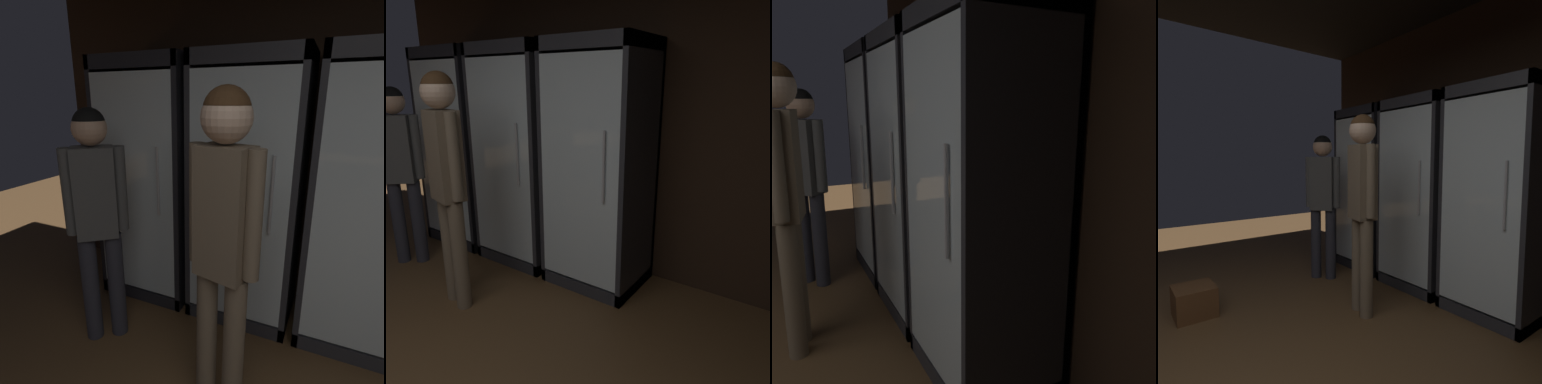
{
  "view_description": "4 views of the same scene",
  "coord_description": "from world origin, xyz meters",
  "views": [
    {
      "loc": [
        -0.6,
        0.53,
        1.63
      ],
      "look_at": [
        -1.63,
        2.77,
        0.89
      ],
      "focal_mm": 29.34,
      "sensor_mm": 36.0,
      "label": 1
    },
    {
      "loc": [
        1.11,
        0.29,
        1.61
      ],
      "look_at": [
        -0.54,
        2.68,
        0.74
      ],
      "focal_mm": 34.35,
      "sensor_mm": 36.0,
      "label": 2
    },
    {
      "loc": [
        1.35,
        1.73,
        1.46
      ],
      "look_at": [
        -0.42,
        2.61,
        1.02
      ],
      "focal_mm": 36.65,
      "sensor_mm": 36.0,
      "label": 3
    },
    {
      "loc": [
        1.03,
        0.1,
        1.3
      ],
      "look_at": [
        -1.89,
        2.32,
        0.95
      ],
      "focal_mm": 29.98,
      "sensor_mm": 36.0,
      "label": 4
    }
  ],
  "objects": [
    {
      "name": "shopper_far",
      "position": [
        -1.93,
        1.98,
        0.96
      ],
      "size": [
        0.32,
        0.29,
        1.58
      ],
      "color": "#2D2D38",
      "rests_on": "ground"
    },
    {
      "name": "cooler_far_left",
      "position": [
        -1.94,
        2.73,
        0.94
      ],
      "size": [
        0.74,
        0.61,
        1.92
      ],
      "color": "black",
      "rests_on": "ground"
    },
    {
      "name": "cooler_center",
      "position": [
        -0.34,
        2.73,
        0.94
      ],
      "size": [
        0.74,
        0.61,
        1.92
      ],
      "color": "#2B2B30",
      "rests_on": "ground"
    },
    {
      "name": "wall_back",
      "position": [
        0.0,
        3.03,
        1.4
      ],
      "size": [
        6.0,
        0.06,
        2.8
      ],
      "primitive_type": "cube",
      "color": "black",
      "rests_on": "ground"
    },
    {
      "name": "cooler_left",
      "position": [
        -1.14,
        2.73,
        0.94
      ],
      "size": [
        0.74,
        0.61,
        1.92
      ],
      "color": "#2B2B30",
      "rests_on": "ground"
    },
    {
      "name": "shopper_near",
      "position": [
        -1.02,
        1.79,
        1.05
      ],
      "size": [
        0.37,
        0.22,
        1.68
      ],
      "color": "#72604C",
      "rests_on": "ground"
    }
  ]
}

